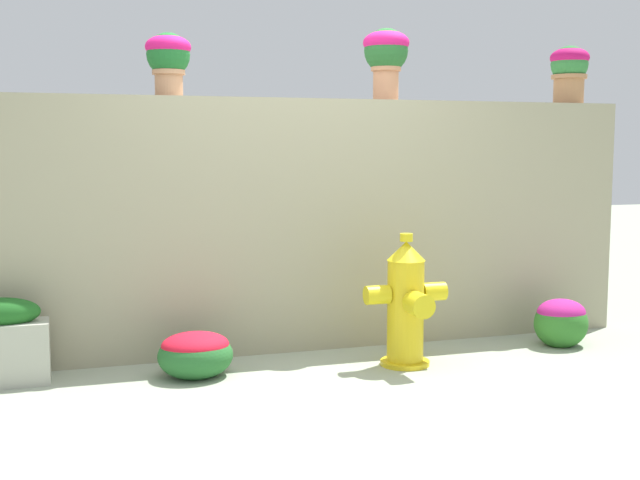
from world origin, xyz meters
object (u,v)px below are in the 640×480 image
at_px(potted_plant_1, 168,57).
at_px(planter_box, 0,343).
at_px(potted_plant_2, 386,53).
at_px(fire_hydrant, 406,305).
at_px(potted_plant_3, 569,69).
at_px(flower_bush_left, 195,352).
at_px(flower_bush_right, 561,320).

bearing_deg(potted_plant_1, planter_box, -159.40).
relative_size(potted_plant_2, fire_hydrant, 0.60).
bearing_deg(planter_box, fire_hydrant, -7.72).
xyz_separation_m(potted_plant_3, planter_box, (-4.10, -0.42, -1.74)).
xyz_separation_m(potted_plant_2, flower_bush_left, (-1.47, -0.59, -1.90)).
xyz_separation_m(potted_plant_1, flower_bush_left, (0.05, -0.58, -1.83)).
relative_size(flower_bush_right, planter_box, 0.70).
relative_size(fire_hydrant, planter_box, 1.54).
bearing_deg(flower_bush_left, fire_hydrant, -6.72).
bearing_deg(potted_plant_3, flower_bush_right, -124.22).
height_order(potted_plant_3, flower_bush_right, potted_plant_3).
height_order(potted_plant_2, flower_bush_left, potted_plant_2).
bearing_deg(flower_bush_left, potted_plant_3, 11.20).
bearing_deg(fire_hydrant, flower_bush_left, 173.28).
distance_m(potted_plant_3, flower_bush_left, 3.55).
relative_size(potted_plant_2, flower_bush_right, 1.32).
bearing_deg(potted_plant_1, potted_plant_3, 0.28).
xyz_separation_m(potted_plant_2, flower_bush_right, (1.11, -0.59, -1.87)).
relative_size(potted_plant_2, planter_box, 0.92).
distance_m(fire_hydrant, flower_bush_right, 1.28).
xyz_separation_m(potted_plant_1, potted_plant_3, (3.03, 0.02, 0.01)).
relative_size(potted_plant_3, planter_box, 0.80).
bearing_deg(flower_bush_left, flower_bush_right, -0.06).
xyz_separation_m(flower_bush_right, planter_box, (-3.69, 0.18, 0.07)).
height_order(fire_hydrant, planter_box, fire_hydrant).
distance_m(fire_hydrant, flower_bush_left, 1.36).
bearing_deg(flower_bush_right, potted_plant_2, 151.98).
bearing_deg(potted_plant_1, fire_hydrant, -27.95).
relative_size(potted_plant_3, fire_hydrant, 0.52).
bearing_deg(potted_plant_2, potted_plant_1, -179.62).
relative_size(potted_plant_3, flower_bush_left, 0.96).
height_order(potted_plant_1, potted_plant_3, potted_plant_3).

